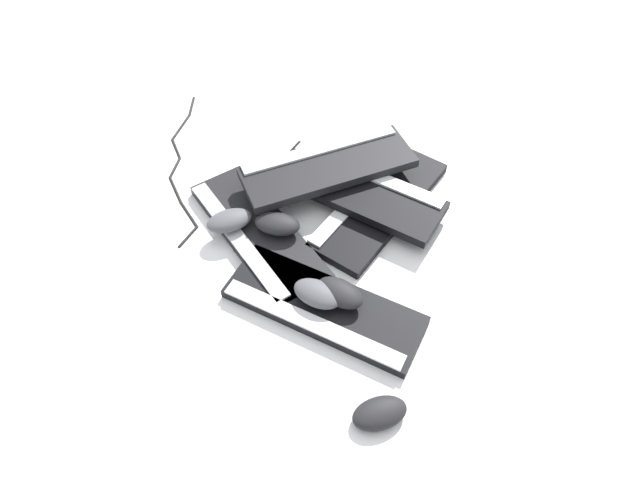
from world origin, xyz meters
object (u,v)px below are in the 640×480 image
Objects in this scene: keyboard_3 at (358,190)px; mouse_3 at (277,224)px; keyboard_2 at (379,205)px; keyboard_4 at (328,166)px; mouse_1 at (229,221)px; mouse_4 at (380,413)px; keyboard_1 at (323,308)px; keyboard_0 at (257,232)px; mouse_2 at (317,294)px; mouse_0 at (341,293)px.

keyboard_3 is 0.23m from mouse_3.
keyboard_4 is (0.14, -0.05, 0.06)m from keyboard_2.
mouse_1 is 1.00× the size of mouse_4.
mouse_1 reaches higher than keyboard_1.
mouse_3 is at bearing -173.95° from keyboard_0.
mouse_2 is at bearing 136.67° from keyboard_0.
keyboard_3 is 0.57m from mouse_4.
mouse_1 and mouse_3 have the same top height.
keyboard_0 is at bearing 154.24° from mouse_2.
mouse_3 is (-0.12, -0.01, 0.00)m from mouse_1.
keyboard_3 reaches higher than mouse_4.
mouse_0 is 1.00× the size of mouse_1.
mouse_2 is (-0.05, 0.37, -0.02)m from keyboard_4.
keyboard_1 is at bearing -84.36° from mouse_4.
keyboard_0 is at bearing -10.92° from mouse_0.
keyboard_0 is 0.29m from mouse_0.
mouse_3 is (0.15, -0.19, 0.04)m from keyboard_1.
mouse_1 is at bearing -72.66° from mouse_4.
keyboard_2 is (-0.28, -0.15, 0.00)m from keyboard_0.
mouse_3 is at bearing 65.87° from keyboard_4.
mouse_4 is at bearing 139.34° from mouse_0.
keyboard_2 is at bearing -9.27° from mouse_1.
keyboard_0 is 0.53m from mouse_4.
keyboard_3 is 4.23× the size of mouse_2.
mouse_3 reaches higher than keyboard_2.
keyboard_0 is 0.32m from keyboard_2.
mouse_3 reaches higher than mouse_4.
mouse_0 is 0.34m from mouse_1.
mouse_0 is (-0.04, -0.02, 0.04)m from keyboard_1.
mouse_1 is (0.06, 0.01, 0.04)m from keyboard_0.
mouse_2 reaches higher than keyboard_2.
keyboard_0 is 0.90× the size of keyboard_3.
keyboard_0 is 0.90× the size of keyboard_1.
mouse_3 is (0.23, 0.14, 0.04)m from keyboard_2.
keyboard_3 is (-0.02, -0.34, 0.03)m from keyboard_1.
keyboard_0 is 3.79× the size of mouse_1.
keyboard_3 is (0.06, -0.01, 0.03)m from keyboard_2.
mouse_2 reaches higher than keyboard_0.
mouse_4 is at bearing 124.73° from keyboard_1.
keyboard_1 is 0.34m from keyboard_3.
keyboard_1 is 1.00× the size of keyboard_2.
keyboard_1 is 4.22× the size of mouse_2.
mouse_2 is at bearing -51.70° from mouse_3.
keyboard_0 is 3.79× the size of mouse_4.
mouse_0 reaches higher than keyboard_1.
mouse_1 is at bearing -172.62° from mouse_3.
mouse_0 and mouse_3 have the same top height.
keyboard_1 is 0.32m from mouse_1.
mouse_4 is at bearing 97.20° from keyboard_2.
mouse_1 reaches higher than mouse_4.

